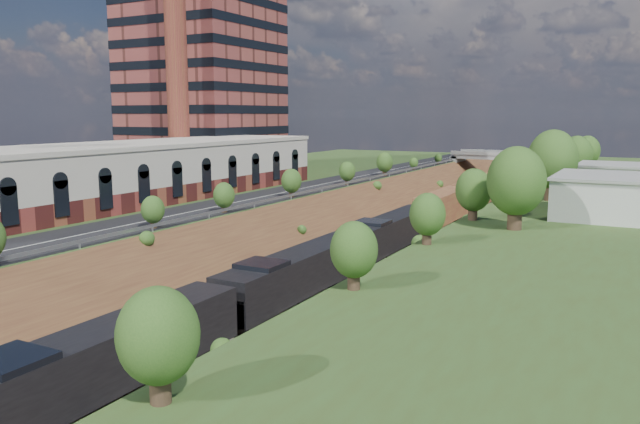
% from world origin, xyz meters
% --- Properties ---
extents(platform_left, '(44.00, 180.00, 5.00)m').
position_xyz_m(platform_left, '(-33.00, 60.00, 2.50)').
color(platform_left, '#3C5021').
rests_on(platform_left, ground).
extents(embankment_left, '(10.00, 180.00, 10.00)m').
position_xyz_m(embankment_left, '(-11.00, 60.00, 0.00)').
color(embankment_left, brown).
rests_on(embankment_left, ground).
extents(embankment_right, '(10.00, 180.00, 10.00)m').
position_xyz_m(embankment_right, '(11.00, 60.00, 0.00)').
color(embankment_right, brown).
rests_on(embankment_right, ground).
extents(rail_left_track, '(1.58, 180.00, 0.18)m').
position_xyz_m(rail_left_track, '(-2.60, 60.00, 0.09)').
color(rail_left_track, gray).
rests_on(rail_left_track, ground).
extents(rail_right_track, '(1.58, 180.00, 0.18)m').
position_xyz_m(rail_right_track, '(2.60, 60.00, 0.09)').
color(rail_right_track, gray).
rests_on(rail_right_track, ground).
extents(road, '(8.00, 180.00, 0.10)m').
position_xyz_m(road, '(-15.50, 60.00, 5.05)').
color(road, black).
rests_on(road, platform_left).
extents(guardrail, '(0.10, 171.00, 0.70)m').
position_xyz_m(guardrail, '(-11.40, 59.80, 5.55)').
color(guardrail, '#99999E').
rests_on(guardrail, platform_left).
extents(commercial_building, '(14.30, 62.30, 7.00)m').
position_xyz_m(commercial_building, '(-28.00, 38.00, 8.51)').
color(commercial_building, maroon).
rests_on(commercial_building, platform_left).
extents(highrise_tower, '(22.00, 22.00, 53.90)m').
position_xyz_m(highrise_tower, '(-44.00, 72.00, 32.88)').
color(highrise_tower, brown).
rests_on(highrise_tower, platform_left).
extents(smokestack, '(3.20, 3.20, 40.00)m').
position_xyz_m(smokestack, '(-36.00, 56.00, 25.00)').
color(smokestack, maroon).
rests_on(smokestack, platform_left).
extents(overpass, '(24.50, 8.30, 7.40)m').
position_xyz_m(overpass, '(0.00, 122.00, 4.92)').
color(overpass, gray).
rests_on(overpass, ground).
extents(white_building_near, '(9.00, 12.00, 4.00)m').
position_xyz_m(white_building_near, '(23.50, 52.00, 7.00)').
color(white_building_near, silver).
rests_on(white_building_near, platform_right).
extents(white_building_far, '(8.00, 10.00, 3.60)m').
position_xyz_m(white_building_far, '(23.00, 74.00, 6.80)').
color(white_building_far, silver).
rests_on(white_building_far, platform_right).
extents(tree_right_large, '(5.25, 5.25, 7.61)m').
position_xyz_m(tree_right_large, '(17.00, 40.00, 9.38)').
color(tree_right_large, '#473323').
rests_on(tree_right_large, platform_right).
extents(tree_left_crest, '(2.45, 2.45, 3.55)m').
position_xyz_m(tree_left_crest, '(-11.80, 20.00, 7.04)').
color(tree_left_crest, '#473323').
rests_on(tree_left_crest, platform_left).
extents(freight_train, '(3.29, 149.27, 4.84)m').
position_xyz_m(freight_train, '(2.60, 71.86, 2.74)').
color(freight_train, black).
rests_on(freight_train, ground).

